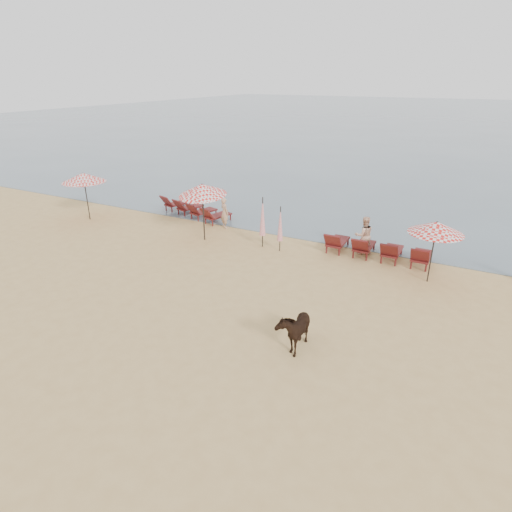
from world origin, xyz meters
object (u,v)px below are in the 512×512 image
Objects in this scene: lounger_cluster_left at (194,209)px; umbrella_open_right at (436,228)px; umbrella_open_left_b at (202,190)px; umbrella_open_left_a at (84,178)px; beachgoer_right_a at (364,235)px; umbrella_closed_right at (280,224)px; lounger_cluster_right at (377,248)px; beachgoer_left at (225,213)px; umbrella_closed_left at (263,217)px; cow at (295,327)px.

lounger_cluster_left is 1.84× the size of umbrella_open_right.
umbrella_open_left_a is at bearing 166.06° from umbrella_open_left_b.
umbrella_open_right reaches higher than lounger_cluster_left.
beachgoer_right_a is at bearing 136.32° from umbrella_open_right.
lounger_cluster_right is at bearing 15.90° from umbrella_closed_right.
beachgoer_left is (-0.05, 1.90, -1.61)m from umbrella_open_left_b.
umbrella_open_left_a is 16.94m from umbrella_open_right.
lounger_cluster_left is 2.59m from beachgoer_left.
beachgoer_right_a is at bearing 17.31° from umbrella_closed_left.
umbrella_closed_right is at bearing -10.66° from umbrella_open_left_b.
beachgoer_right_a reaches higher than lounger_cluster_right.
cow is 0.95× the size of beachgoer_left.
lounger_cluster_right is 1.68× the size of umbrella_open_left_a.
umbrella_closed_right is at bearing 163.45° from umbrella_open_right.
umbrella_open_left_a is 1.50× the size of beachgoer_right_a.
umbrella_closed_left is at bearing -6.93° from umbrella_open_left_b.
umbrella_open_left_b is 3.87m from umbrella_closed_right.
umbrella_open_left_b is 1.87× the size of cow.
lounger_cluster_left is at bearing 157.02° from umbrella_closed_left.
umbrella_open_left_b is 9.80m from umbrella_open_right.
umbrella_closed_right reaches higher than beachgoer_left.
umbrella_closed_right is 3.57m from beachgoer_right_a.
lounger_cluster_right is 7.97m from umbrella_open_left_b.
beachgoer_left is at bearing -34.99° from beachgoer_right_a.
beachgoer_right_a is (-0.05, 7.67, 0.21)m from cow.
umbrella_closed_right reaches higher than beachgoer_right_a.
cow is at bearing -94.70° from lounger_cluster_right.
lounger_cluster_right is at bearing -5.14° from umbrella_open_left_b.
umbrella_open_left_b reaches higher than beachgoer_left.
umbrella_open_left_a is 1.69× the size of cow.
umbrella_open_left_b is at bearing -19.60° from beachgoer_right_a.
umbrella_closed_left reaches higher than beachgoer_left.
beachgoer_right_a is (4.15, 1.29, -0.57)m from umbrella_closed_left.
umbrella_closed_left is (2.79, 0.45, -0.98)m from umbrella_open_left_b.
beachgoer_right_a is at bearing -1.95° from umbrella_open_left_b.
umbrella_open_right reaches higher than beachgoer_left.
umbrella_closed_right is 1.31× the size of beachgoer_left.
beachgoer_right_a is (6.99, -0.16, 0.06)m from beachgoer_left.
beachgoer_right_a is (3.26, 1.40, -0.41)m from umbrella_closed_right.
umbrella_closed_left is 0.91m from umbrella_closed_right.
umbrella_closed_right is 7.12m from cow.
lounger_cluster_right is at bearing 134.77° from umbrella_open_right.
umbrella_closed_left is at bearing 20.85° from umbrella_open_left_a.
lounger_cluster_left is at bearing 153.47° from umbrella_open_right.
umbrella_open_left_a reaches higher than umbrella_closed_right.
umbrella_open_right reaches higher than lounger_cluster_right.
lounger_cluster_left is 2.61× the size of beachgoer_right_a.
umbrella_open_left_a is at bearing 154.78° from cow.
umbrella_closed_right is (10.82, 0.61, -0.99)m from umbrella_open_left_a.
umbrella_closed_right is at bearing -171.67° from beachgoer_left.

